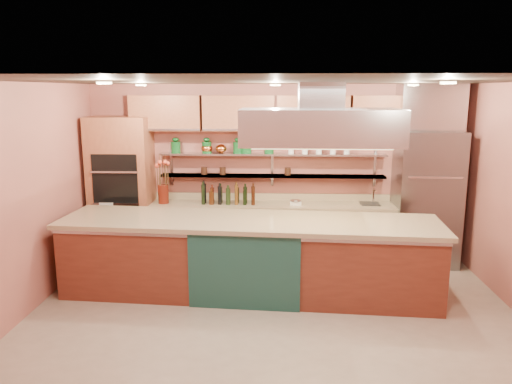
{
  "coord_description": "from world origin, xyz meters",
  "views": [
    {
      "loc": [
        0.06,
        -5.54,
        2.7
      ],
      "look_at": [
        -0.25,
        1.0,
        1.36
      ],
      "focal_mm": 35.0,
      "sensor_mm": 36.0,
      "label": 1
    }
  ],
  "objects_px": {
    "flower_vase": "(163,194)",
    "refrigerator": "(426,199)",
    "island": "(249,256)",
    "copper_kettle": "(221,149)",
    "kitchen_scale": "(296,202)",
    "green_canister": "(247,147)"
  },
  "relations": [
    {
      "from": "flower_vase",
      "to": "refrigerator",
      "type": "bearing_deg",
      "value": -0.14
    },
    {
      "from": "island",
      "to": "refrigerator",
      "type": "bearing_deg",
      "value": 30.0
    },
    {
      "from": "island",
      "to": "flower_vase",
      "type": "relative_size",
      "value": 16.5
    },
    {
      "from": "copper_kettle",
      "to": "kitchen_scale",
      "type": "bearing_deg",
      "value": -10.42
    },
    {
      "from": "refrigerator",
      "to": "kitchen_scale",
      "type": "relative_size",
      "value": 11.99
    },
    {
      "from": "flower_vase",
      "to": "green_canister",
      "type": "relative_size",
      "value": 1.57
    },
    {
      "from": "island",
      "to": "copper_kettle",
      "type": "bearing_deg",
      "value": 113.09
    },
    {
      "from": "island",
      "to": "kitchen_scale",
      "type": "height_order",
      "value": "kitchen_scale"
    },
    {
      "from": "copper_kettle",
      "to": "green_canister",
      "type": "distance_m",
      "value": 0.41
    },
    {
      "from": "refrigerator",
      "to": "kitchen_scale",
      "type": "xyz_separation_m",
      "value": [
        -2.02,
        0.01,
        -0.07
      ]
    },
    {
      "from": "refrigerator",
      "to": "copper_kettle",
      "type": "height_order",
      "value": "refrigerator"
    },
    {
      "from": "flower_vase",
      "to": "green_canister",
      "type": "xyz_separation_m",
      "value": [
        1.32,
        0.22,
        0.73
      ]
    },
    {
      "from": "flower_vase",
      "to": "kitchen_scale",
      "type": "relative_size",
      "value": 1.7
    },
    {
      "from": "refrigerator",
      "to": "kitchen_scale",
      "type": "height_order",
      "value": "refrigerator"
    },
    {
      "from": "kitchen_scale",
      "to": "copper_kettle",
      "type": "bearing_deg",
      "value": 173.03
    },
    {
      "from": "green_canister",
      "to": "flower_vase",
      "type": "bearing_deg",
      "value": -170.51
    },
    {
      "from": "kitchen_scale",
      "to": "green_canister",
      "type": "xyz_separation_m",
      "value": [
        -0.79,
        0.22,
        0.83
      ]
    },
    {
      "from": "island",
      "to": "flower_vase",
      "type": "bearing_deg",
      "value": 141.36
    },
    {
      "from": "island",
      "to": "copper_kettle",
      "type": "relative_size",
      "value": 27.96
    },
    {
      "from": "refrigerator",
      "to": "green_canister",
      "type": "bearing_deg",
      "value": 175.32
    },
    {
      "from": "kitchen_scale",
      "to": "refrigerator",
      "type": "bearing_deg",
      "value": 3.17
    },
    {
      "from": "kitchen_scale",
      "to": "copper_kettle",
      "type": "height_order",
      "value": "copper_kettle"
    }
  ]
}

